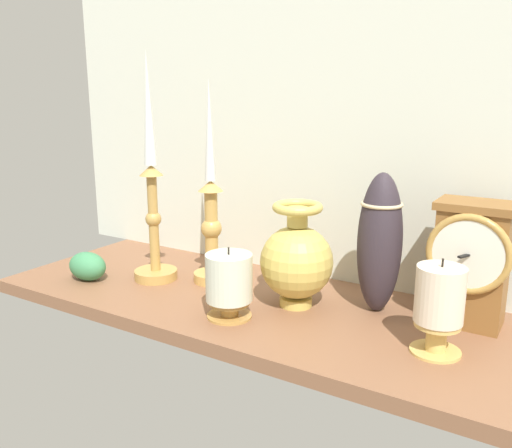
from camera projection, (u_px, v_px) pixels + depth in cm
name	position (u px, v px, depth cm)	size (l,w,h in cm)	color
ground_plane	(260.00, 307.00, 96.56)	(100.00, 36.00, 2.40)	brown
back_wall	(311.00, 111.00, 103.78)	(120.00, 2.00, 65.00)	silver
mantel_clock	(471.00, 262.00, 84.37)	(12.54, 10.42, 19.89)	brown
candlestick_tall_left	(211.00, 217.00, 103.34)	(7.31, 7.31, 38.71)	tan
candlestick_tall_center	(153.00, 202.00, 104.07)	(8.44, 8.44, 43.58)	#B78E48
brass_vase_bulbous	(297.00, 259.00, 92.41)	(12.58, 12.58, 18.22)	#CFB756
pillar_candle_front	(439.00, 304.00, 75.65)	(7.20, 7.20, 14.03)	tan
pillar_candle_near_clock	(229.00, 283.00, 88.15)	(7.69, 7.69, 11.98)	#B58943
tall_ceramic_vase	(380.00, 243.00, 89.41)	(7.38, 7.38, 23.67)	#312830
ivy_sprig	(88.00, 266.00, 106.57)	(8.25, 5.78, 5.58)	#3D8453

